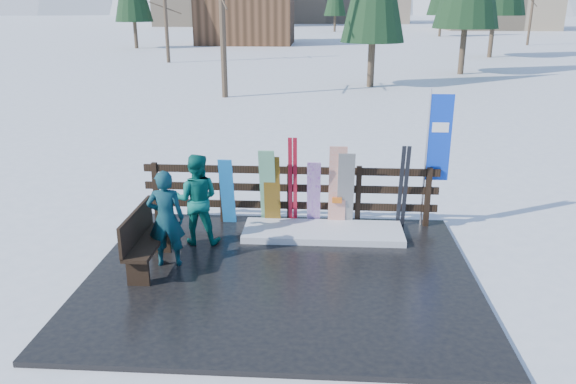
# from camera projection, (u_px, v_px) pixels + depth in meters

# --- Properties ---
(ground) EXTENTS (700.00, 700.00, 0.00)m
(ground) POSITION_uv_depth(u_px,v_px,m) (281.00, 278.00, 8.84)
(ground) COLOR white
(ground) RESTS_ON ground
(deck) EXTENTS (6.00, 5.00, 0.08)m
(deck) POSITION_uv_depth(u_px,v_px,m) (281.00, 276.00, 8.82)
(deck) COLOR black
(deck) RESTS_ON ground
(fence) EXTENTS (5.60, 0.10, 1.15)m
(fence) POSITION_uv_depth(u_px,v_px,m) (290.00, 190.00, 10.68)
(fence) COLOR black
(fence) RESTS_ON deck
(snow_patch) EXTENTS (2.90, 1.00, 0.12)m
(snow_patch) POSITION_uv_depth(u_px,v_px,m) (323.00, 232.00, 10.27)
(snow_patch) COLOR white
(snow_patch) RESTS_ON deck
(bench) EXTENTS (0.41, 1.50, 0.97)m
(bench) POSITION_uv_depth(u_px,v_px,m) (144.00, 238.00, 8.86)
(bench) COLOR black
(bench) RESTS_ON deck
(snowboard_0) EXTENTS (0.26, 0.36, 1.34)m
(snowboard_0) POSITION_uv_depth(u_px,v_px,m) (227.00, 192.00, 10.54)
(snowboard_0) COLOR #1F83DC
(snowboard_0) RESTS_ON deck
(snowboard_1) EXTENTS (0.29, 0.46, 1.54)m
(snowboard_1) POSITION_uv_depth(u_px,v_px,m) (268.00, 188.00, 10.47)
(snowboard_1) COLOR silver
(snowboard_1) RESTS_ON deck
(snowboard_2) EXTENTS (0.30, 0.28, 1.40)m
(snowboard_2) POSITION_uv_depth(u_px,v_px,m) (272.00, 191.00, 10.48)
(snowboard_2) COLOR orange
(snowboard_2) RESTS_ON deck
(snowboard_3) EXTENTS (0.25, 0.41, 1.33)m
(snowboard_3) POSITION_uv_depth(u_px,v_px,m) (314.00, 194.00, 10.45)
(snowboard_3) COLOR silver
(snowboard_3) RESTS_ON deck
(snowboard_4) EXTENTS (0.30, 0.29, 1.48)m
(snowboard_4) POSITION_uv_depth(u_px,v_px,m) (346.00, 191.00, 10.39)
(snowboard_4) COLOR black
(snowboard_4) RESTS_ON deck
(snowboard_5) EXTENTS (0.32, 0.24, 1.61)m
(snowboard_5) POSITION_uv_depth(u_px,v_px,m) (337.00, 187.00, 10.38)
(snowboard_5) COLOR silver
(snowboard_5) RESTS_ON deck
(ski_pair_a) EXTENTS (0.16, 0.26, 1.74)m
(ski_pair_a) POSITION_uv_depth(u_px,v_px,m) (293.00, 182.00, 10.47)
(ski_pair_a) COLOR maroon
(ski_pair_a) RESTS_ON deck
(ski_pair_b) EXTENTS (0.17, 0.28, 1.62)m
(ski_pair_b) POSITION_uv_depth(u_px,v_px,m) (403.00, 187.00, 10.36)
(ski_pair_b) COLOR black
(ski_pair_b) RESTS_ON deck
(rental_flag) EXTENTS (0.45, 0.04, 2.60)m
(rental_flag) POSITION_uv_depth(u_px,v_px,m) (436.00, 143.00, 10.27)
(rental_flag) COLOR silver
(rental_flag) RESTS_ON deck
(person_front) EXTENTS (0.62, 0.45, 1.59)m
(person_front) POSITION_uv_depth(u_px,v_px,m) (166.00, 219.00, 8.88)
(person_front) COLOR #0F4E49
(person_front) RESTS_ON deck
(person_back) EXTENTS (0.80, 0.63, 1.61)m
(person_back) POSITION_uv_depth(u_px,v_px,m) (197.00, 199.00, 9.74)
(person_back) COLOR #0B6055
(person_back) RESTS_ON deck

